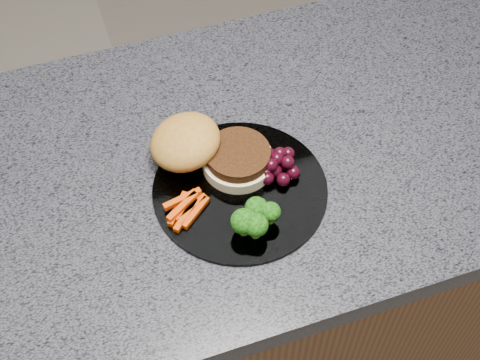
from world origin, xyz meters
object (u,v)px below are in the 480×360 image
object	(u,v)px
grape_bunch	(278,164)
burger	(204,150)
island_cabinet	(217,300)
plate	(240,189)

from	to	relation	value
grape_bunch	burger	bearing A→B (deg)	150.62
island_cabinet	burger	size ratio (longest dim) A/B	5.76
island_cabinet	burger	xyz separation A→B (m)	(-0.01, -0.00, 0.50)
burger	island_cabinet	bearing A→B (deg)	33.04
plate	grape_bunch	bearing A→B (deg)	10.44
island_cabinet	plate	world-z (taller)	plate
burger	plate	bearing A→B (deg)	-42.07
island_cabinet	plate	bearing A→B (deg)	-67.73
burger	grape_bunch	bearing A→B (deg)	-8.27
island_cabinet	grape_bunch	xyz separation A→B (m)	(0.09, -0.06, 0.49)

